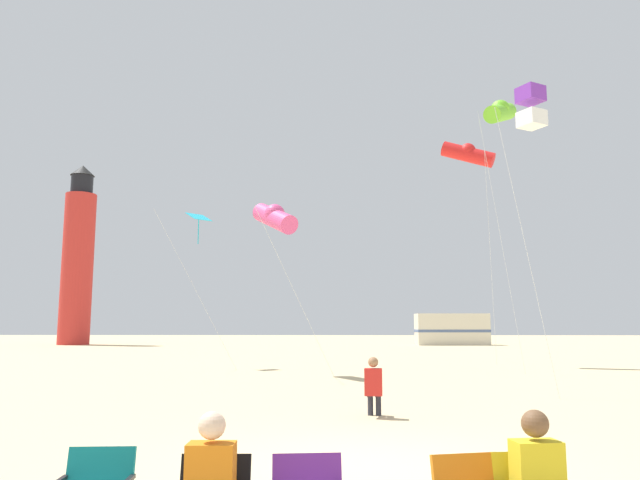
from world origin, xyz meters
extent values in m
plane|color=#D3BC8C|center=(0.00, 0.00, 0.00)|extent=(200.00, 200.00, 0.00)
cube|color=#147F84|center=(-2.15, -3.03, 0.62)|extent=(0.53, 0.17, 0.40)
sphere|color=beige|center=(-1.18, -3.48, 1.06)|extent=(0.20, 0.20, 0.20)
cube|color=yellow|center=(1.14, -3.12, 0.62)|extent=(0.53, 0.20, 0.40)
cube|color=yellow|center=(1.17, -3.32, 0.68)|extent=(0.37, 0.26, 0.52)
sphere|color=brown|center=(1.17, -3.32, 1.06)|extent=(0.20, 0.20, 0.20)
cube|color=red|center=(0.39, 4.08, 0.68)|extent=(0.36, 0.25, 0.52)
sphere|color=#9E704C|center=(0.39, 4.08, 1.06)|extent=(0.20, 0.20, 0.20)
cylinder|color=#2D2D38|center=(0.49, 4.26, 0.44)|extent=(0.16, 0.37, 0.13)
cylinder|color=#2D2D38|center=(0.51, 4.41, 0.21)|extent=(0.11, 0.11, 0.42)
cylinder|color=#2D2D38|center=(0.33, 4.27, 0.44)|extent=(0.16, 0.37, 0.13)
cylinder|color=#2D2D38|center=(0.35, 4.43, 0.21)|extent=(0.11, 0.11, 0.42)
cylinder|color=silver|center=(4.56, 7.70, 3.87)|extent=(1.02, 1.01, 7.74)
cube|color=purple|center=(5.06, 8.20, 8.09)|extent=(0.82, 0.82, 0.44)
cube|color=white|center=(5.06, 8.20, 7.39)|extent=(0.82, 0.82, 0.44)
cylinder|color=silver|center=(-1.75, 12.57, 2.84)|extent=(2.61, 1.77, 5.68)
cylinder|color=#E54C8C|center=(-2.63, 13.86, 5.67)|extent=(1.98, 2.46, 1.48)
sphere|color=#E54C8C|center=(-2.63, 13.86, 5.82)|extent=(0.76, 0.76, 0.76)
cylinder|color=silver|center=(5.92, 15.10, 5.14)|extent=(1.21, 0.75, 10.28)
cylinder|color=#72D12D|center=(6.29, 15.70, 10.28)|extent=(1.90, 2.49, 1.48)
sphere|color=#72D12D|center=(6.29, 15.70, 10.43)|extent=(0.76, 0.76, 0.76)
cylinder|color=silver|center=(6.56, 19.27, 4.83)|extent=(0.58, 1.59, 9.67)
cylinder|color=red|center=(5.77, 19.56, 9.67)|extent=(2.58, 1.50, 1.48)
sphere|color=red|center=(5.77, 19.56, 9.82)|extent=(0.76, 0.76, 0.76)
cylinder|color=silver|center=(-6.09, 16.24, 3.24)|extent=(3.42, 0.66, 6.49)
cube|color=#1EB2D1|center=(-6.42, 17.94, 6.48)|extent=(1.22, 1.22, 0.40)
cylinder|color=#1EB2D1|center=(-6.42, 17.94, 5.83)|extent=(0.04, 0.04, 1.10)
cylinder|color=red|center=(-24.55, 47.01, 7.00)|extent=(2.80, 2.80, 14.00)
cylinder|color=black|center=(-24.55, 47.01, 14.90)|extent=(2.00, 2.00, 1.80)
cone|color=black|center=(-24.55, 47.01, 16.30)|extent=(2.20, 2.20, 1.00)
cube|color=beige|center=(9.86, 47.28, 1.40)|extent=(6.49, 2.55, 2.80)
cube|color=#4C608C|center=(9.86, 47.28, 1.26)|extent=(6.53, 2.60, 0.24)
camera|label=1|loc=(-0.26, -7.94, 1.78)|focal=33.87mm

